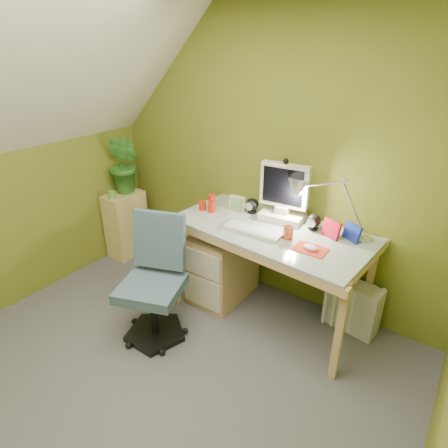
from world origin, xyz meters
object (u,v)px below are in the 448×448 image
Objects in this scene: desk_lamp at (343,194)px; radiator at (352,306)px; desk at (268,272)px; potted_plant at (125,165)px; task_chair at (151,287)px; monitor at (284,189)px; side_ledge at (126,224)px.

desk_lamp reaches higher than radiator.
potted_plant reaches higher than desk.
task_chair is (1.13, -0.81, -0.54)m from potted_plant.
monitor is at bearing -167.23° from radiator.
desk is at bearing 32.01° from task_chair.
potted_plant is at bearing -167.91° from radiator.
side_ledge reaches higher than radiator.
radiator is (0.64, 0.23, -0.20)m from desk.
monitor is 1.71m from potted_plant.
radiator is (2.34, 0.16, -0.78)m from potted_plant.
monitor is 0.86× the size of potted_plant.
side_ledge is at bearing 126.20° from task_chair.
desk_lamp reaches higher than monitor.
desk_lamp is at bearing 4.10° from side_ledge.
potted_plant is at bearing -177.75° from desk.
monitor is 0.45m from desk_lamp.
side_ledge is at bearing -115.67° from potted_plant.
monitor is 1.24× the size of radiator.
desk is 0.70m from radiator.
potted_plant is (-1.70, 0.07, 0.59)m from desk.
monitor is 0.74× the size of side_ledge.
task_chair is at bearing -149.48° from desk_lamp.
desk_lamp is 0.71× the size of task_chair.
desk is 2.18× the size of side_ledge.
monitor is at bearing 5.16° from side_ledge.
desk_lamp is 1.53m from task_chair.
monitor is 0.80× the size of desk_lamp.
task_chair is (-0.57, -0.74, 0.05)m from desk.
desk is at bearing -169.66° from desk_lamp.
potted_plant is (-1.70, -0.11, -0.07)m from monitor.
desk_lamp is (0.45, 0.00, 0.06)m from monitor.
potted_plant is at bearing 171.36° from desk_lamp.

